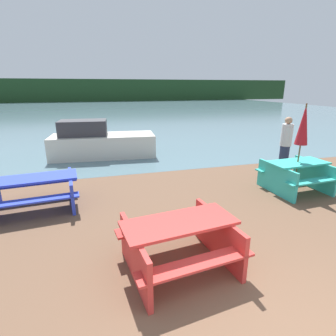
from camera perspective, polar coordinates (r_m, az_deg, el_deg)
water at (r=32.93m, az=-12.89°, el=12.26°), size 60.00×50.00×0.00m
far_treeline at (r=52.81m, az=-14.35°, el=16.07°), size 80.00×1.60×4.00m
picnic_table_red at (r=4.02m, az=2.42°, el=-15.37°), size 1.80×1.57×0.77m
picnic_table_teal at (r=7.58m, az=26.10°, el=-1.11°), size 1.57×1.45×0.79m
picnic_table_blue at (r=6.53m, az=-27.39°, el=-4.24°), size 2.02×1.56×0.73m
umbrella_crimson at (r=7.32m, az=27.40°, el=8.29°), size 0.31×0.31×2.25m
boat at (r=10.56m, az=-14.54°, el=5.38°), size 4.02×1.81×1.43m
person at (r=9.24m, az=24.20°, el=4.79°), size 0.35×0.35×1.73m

